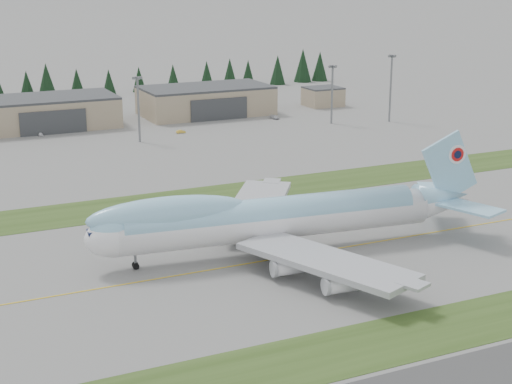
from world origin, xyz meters
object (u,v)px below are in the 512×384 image
boeing_747_freighter (273,217)px  hangar_center (46,112)px  hangar_right (206,100)px  service_vehicle_a (41,136)px  service_vehicle_c (275,119)px  service_vehicle_b (181,133)px

boeing_747_freighter → hangar_center: bearing=102.6°
hangar_right → service_vehicle_a: bearing=-167.5°
service_vehicle_a → service_vehicle_c: service_vehicle_c is taller
hangar_center → service_vehicle_a: bearing=-107.9°
service_vehicle_c → hangar_center: bearing=160.0°
hangar_center → service_vehicle_a: hangar_center is taller
service_vehicle_c → boeing_747_freighter: bearing=-122.7°
service_vehicle_a → service_vehicle_c: bearing=-4.7°
boeing_747_freighter → hangar_center: 147.26m
hangar_center → service_vehicle_b: 49.33m
boeing_747_freighter → hangar_right: (43.51, 146.32, -1.80)m
service_vehicle_b → service_vehicle_a: bearing=76.1°
boeing_747_freighter → service_vehicle_a: bearing=105.3°
boeing_747_freighter → service_vehicle_c: boeing_747_freighter is taller
service_vehicle_c → hangar_right: bearing=128.9°
boeing_747_freighter → service_vehicle_a: (-21.10, 132.05, -7.19)m
boeing_747_freighter → service_vehicle_c: bearing=69.8°
boeing_747_freighter → hangar_right: bearing=79.6°
hangar_center → service_vehicle_b: size_ratio=14.75×
service_vehicle_a → boeing_747_freighter: bearing=-82.1°
hangar_right → service_vehicle_a: (-64.60, -14.27, -5.39)m
hangar_right → service_vehicle_b: size_ratio=14.75×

